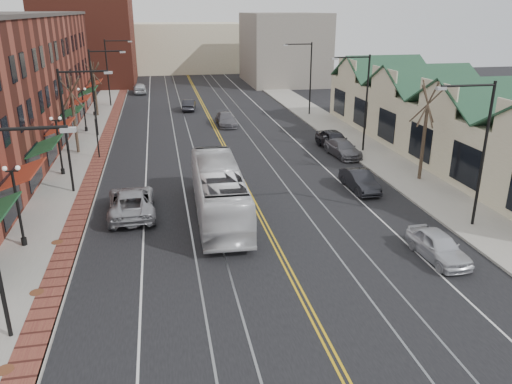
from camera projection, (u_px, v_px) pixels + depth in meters
name	position (u px, v px, depth m)	size (l,w,h in m)	color
ground	(307.00, 306.00, 20.73)	(160.00, 160.00, 0.00)	black
sidewalk_left	(75.00, 174.00, 36.98)	(4.00, 120.00, 0.15)	gray
sidewalk_right	(378.00, 157.00, 41.27)	(4.00, 120.00, 0.15)	gray
building_right	(447.00, 128.00, 41.58)	(8.00, 36.00, 4.60)	beige
backdrop_left	(88.00, 39.00, 79.93)	(14.00, 18.00, 14.00)	maroon
backdrop_mid	(184.00, 47.00, 97.47)	(22.00, 14.00, 9.00)	beige
backdrop_right	(283.00, 48.00, 81.39)	(12.00, 16.00, 11.00)	slate
streetlight_l_0	(1.00, 214.00, 17.02)	(3.33, 0.25, 8.00)	black
streetlight_l_1	(72.00, 119.00, 31.76)	(3.33, 0.25, 8.00)	black
streetlight_l_2	(97.00, 84.00, 46.49)	(3.33, 0.25, 8.00)	black
streetlight_l_3	(111.00, 66.00, 61.23)	(3.33, 0.25, 8.00)	black
streetlight_r_0	(478.00, 141.00, 26.50)	(3.33, 0.25, 8.00)	black
streetlight_r_1	(362.00, 93.00, 41.23)	(3.33, 0.25, 8.00)	black
streetlight_r_2	(307.00, 71.00, 55.97)	(3.33, 0.25, 8.00)	black
lamppost_l_1	(18.00, 208.00, 25.05)	(0.84, 0.28, 4.27)	black
lamppost_l_2	(59.00, 147.00, 36.10)	(0.84, 0.28, 4.27)	black
lamppost_l_3	(84.00, 111.00, 49.00)	(0.84, 0.28, 4.27)	black
tree_left_near	(74.00, 113.00, 41.23)	(1.78, 1.37, 6.48)	#382B21
tree_left_far	(95.00, 88.00, 56.05)	(1.66, 1.28, 6.02)	#382B21
tree_right_mid	(425.00, 129.00, 34.56)	(1.90, 1.46, 6.93)	#382B21
manhole_near	(5.00, 370.00, 16.83)	(0.60, 0.60, 0.02)	#592D19
manhole_mid	(37.00, 292.00, 21.44)	(0.60, 0.60, 0.02)	#592D19
manhole_far	(57.00, 242.00, 26.04)	(0.60, 0.60, 0.02)	#592D19
traffic_signal	(97.00, 131.00, 40.13)	(0.18, 0.15, 3.80)	black
transit_bus	(219.00, 192.00, 29.14)	(2.62, 11.21, 3.12)	silver
parked_suv	(131.00, 202.00, 29.68)	(2.66, 5.77, 1.60)	#9B9CA1
parked_car_a	(438.00, 246.00, 24.44)	(1.63, 4.05, 1.38)	silver
parked_car_b	(360.00, 181.00, 33.73)	(1.44, 4.14, 1.36)	black
parked_car_c	(343.00, 148.00, 41.57)	(1.87, 4.60, 1.34)	slate
parked_car_d	(334.00, 140.00, 43.54)	(1.95, 4.85, 1.65)	black
distant_car_left	(189.00, 105.00, 60.39)	(1.41, 4.05, 1.33)	black
distant_car_right	(226.00, 119.00, 52.43)	(1.90, 4.68, 1.36)	slate
distant_car_far	(140.00, 88.00, 72.31)	(1.83, 4.54, 1.55)	silver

